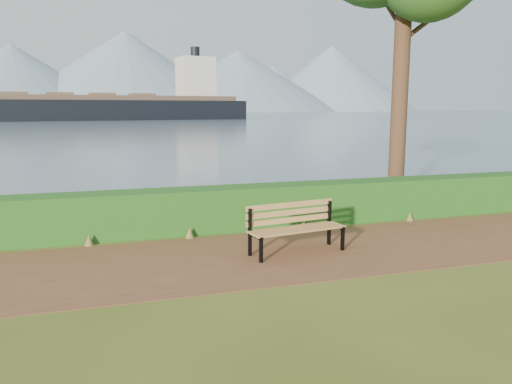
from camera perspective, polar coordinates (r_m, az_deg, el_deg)
name	(u,v)px	position (r m, az deg, el deg)	size (l,w,h in m)	color
ground	(267,260)	(9.43, 1.28, -7.82)	(140.00, 140.00, 0.00)	#3F5117
path	(262,256)	(9.70, 0.71, -7.29)	(40.00, 3.40, 0.01)	brown
hedge	(232,208)	(11.72, -2.79, -1.84)	(32.00, 0.85, 1.00)	#144614
water	(104,113)	(268.55, -17.00, 8.59)	(700.00, 510.00, 0.00)	#475E72
mountains	(87,75)	(415.36, -18.72, 12.54)	(585.00, 190.00, 70.00)	gray
bench	(295,224)	(9.85, 4.45, -3.69)	(2.01, 0.86, 0.98)	black
cargo_ship	(122,108)	(120.65, -15.03, 9.29)	(63.62, 18.27, 19.08)	black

